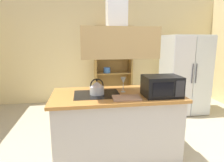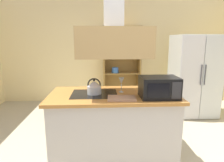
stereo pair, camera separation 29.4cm
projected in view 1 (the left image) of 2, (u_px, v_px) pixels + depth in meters
name	position (u px, v px, depth m)	size (l,w,h in m)	color
wall_back	(106.00, 50.00, 5.16)	(6.00, 0.12, 2.70)	beige
kitchen_island	(116.00, 125.00, 2.71)	(1.70, 0.88, 0.90)	#B2ADA5
range_hood	(116.00, 32.00, 2.46)	(0.90, 0.70, 1.31)	#A8864F
refrigerator	(184.00, 74.00, 4.37)	(0.90, 0.78, 1.71)	beige
dish_cabinet	(113.00, 69.00, 5.07)	(0.94, 0.40, 1.94)	olive
kettle	(97.00, 88.00, 2.57)	(0.19, 0.19, 0.21)	silver
cutting_board	(126.00, 98.00, 2.40)	(0.34, 0.24, 0.02)	#A57C5F
microwave	(162.00, 86.00, 2.48)	(0.46, 0.35, 0.26)	black
wine_glass_on_counter	(123.00, 81.00, 2.68)	(0.08, 0.08, 0.21)	silver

